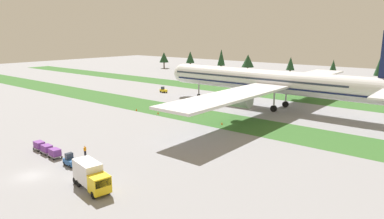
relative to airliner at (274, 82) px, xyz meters
name	(u,v)px	position (x,y,z in m)	size (l,w,h in m)	color
ground_plane	(31,176)	(-6.24, -63.69, -7.39)	(400.00, 400.00, 0.00)	gray
grass_strip_near	(213,118)	(-6.24, -19.29, -7.38)	(320.00, 13.29, 0.01)	#336028
grass_strip_far	(282,96)	(-6.24, 19.29, -7.38)	(320.00, 13.29, 0.01)	#336028
airliner	(274,82)	(0.00, 0.00, 0.00)	(69.86, 85.16, 20.64)	white
baggage_tug	(70,161)	(-5.35, -57.95, -6.57)	(2.67, 1.45, 1.97)	#1E4C8E
cargo_dolly_lead	(55,153)	(-10.37, -57.65, -6.47)	(2.29, 1.63, 1.55)	#A3A3A8
cargo_dolly_second	(47,149)	(-13.26, -57.48, -6.47)	(2.29, 1.63, 1.55)	#A3A3A8
cargo_dolly_third	(39,145)	(-16.16, -57.30, -6.47)	(2.29, 1.63, 1.55)	#A3A3A8
catering_truck	(91,175)	(4.15, -60.76, -5.43)	(7.25, 3.48, 3.58)	yellow
pushback_tractor	(163,90)	(-41.23, 0.01, -6.57)	(2.60, 1.30, 1.97)	yellow
ground_crew_marshaller	(85,150)	(-7.50, -53.90, -6.44)	(0.36, 0.55, 1.74)	black
taxiway_marker_0	(158,113)	(-19.55, -24.50, -7.09)	(0.44, 0.44, 0.60)	orange
taxiway_marker_1	(136,110)	(-26.45, -25.63, -7.07)	(0.44, 0.44, 0.63)	orange
taxiway_marker_2	(222,123)	(-1.12, -22.88, -7.09)	(0.44, 0.44, 0.59)	orange
distant_tree_line	(344,66)	(-0.53, 64.96, -0.68)	(193.23, 10.87, 12.11)	#4C3823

